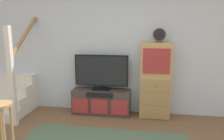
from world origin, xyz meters
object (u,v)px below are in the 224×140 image
Objects in this scene: bar_stool_near at (1,115)px; desk_clock at (159,35)px; media_console at (101,102)px; television at (101,71)px; side_cabinet at (155,81)px.

desk_clock is at bearing 34.40° from bar_stool_near.
desk_clock is at bearing -0.25° from media_console.
media_console is 1.96m from bar_stool_near.
television is 1.09m from side_cabinet.
media_console is 0.64m from television.
side_cabinet is at bearing 160.50° from desk_clock.
bar_stool_near is at bearing -145.60° from desk_clock.
media_console is 1.18m from side_cabinet.
bar_stool_near is (-2.27, -1.55, -1.10)m from desk_clock.
desk_clock is at bearing -1.47° from television.
media_console is at bearing 179.75° from desk_clock.
side_cabinet is 0.88m from desk_clock.
television is 4.08× the size of desk_clock.
media_console is at bearing -90.00° from television.
desk_clock reaches higher than side_cabinet.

